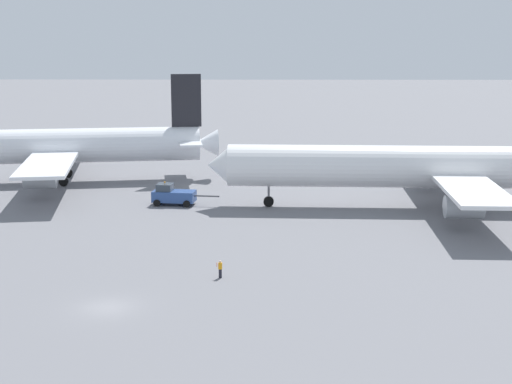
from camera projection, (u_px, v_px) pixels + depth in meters
The scene contains 5 objects.
ground_plane at pixel (107, 307), 62.24m from camera, with size 600.00×600.00×0.00m, color slate.
airliner_at_gate_left at pixel (45, 147), 112.85m from camera, with size 51.41×44.41×15.61m.
airliner_being_pushed at pixel (437, 168), 96.03m from camera, with size 56.59×39.32×15.71m.
pushback_tug at pixel (173, 195), 98.83m from camera, with size 8.66×3.38×3.02m.
ground_crew_marshaller_foreground at pixel (220, 269), 69.55m from camera, with size 0.50×0.36×1.64m.
Camera 1 is at (12.78, -58.88, 21.72)m, focal length 54.45 mm.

